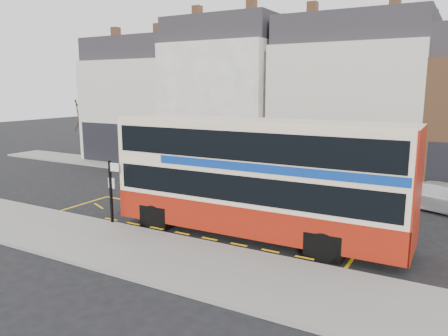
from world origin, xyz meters
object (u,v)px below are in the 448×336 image
Objects in this scene: double_decker_bus at (257,177)px; street_tree_right at (361,139)px; car_white at (448,199)px; street_tree_left at (87,107)px; car_grey at (266,175)px; bus_stop_post at (112,185)px; car_silver at (183,168)px.

street_tree_right is at bearing 78.61° from double_decker_bus.
street_tree_left reaches higher than car_white.
car_grey is 1.02× the size of street_tree_right.
street_tree_right is (1.83, 9.87, 0.61)m from double_decker_bus.
car_white is at bearing 48.93° from double_decker_bus.
double_decker_bus is 6.39m from bus_stop_post.
bus_stop_post is 0.60× the size of car_grey.
double_decker_bus is 3.19× the size of car_silver.
car_grey is (-3.29, 8.18, -1.74)m from double_decker_bus.
street_tree_right reaches higher than car_silver.
car_grey is 0.97× the size of car_white.
car_grey is 18.30m from street_tree_left.
bus_stop_post is at bearing -124.21° from street_tree_right.
bus_stop_post is 10.73m from car_silver.
street_tree_left reaches higher than street_tree_right.
street_tree_right is (22.86, -1.12, -1.19)m from street_tree_left.
car_silver is 11.61m from street_tree_right.
street_tree_left is at bearing 102.57° from car_white.
car_grey is 5.88m from street_tree_right.
car_grey is at bearing -8.99° from street_tree_left.
street_tree_right is at bearing -76.76° from car_grey.
bus_stop_post is 15.88m from car_white.
street_tree_left is (-21.03, 10.99, 1.79)m from double_decker_bus.
street_tree_left is 1.38× the size of street_tree_right.
bus_stop_post is at bearing 159.27° from car_grey.
bus_stop_post is 0.74× the size of car_silver.
bus_stop_post reaches higher than car_white.
bus_stop_post is at bearing -164.47° from double_decker_bus.
car_silver is 0.82× the size of street_tree_right.
car_grey is (6.12, -0.16, 0.13)m from car_silver.
car_white is 1.05× the size of street_tree_right.
car_grey is at bearing -87.59° from car_silver.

